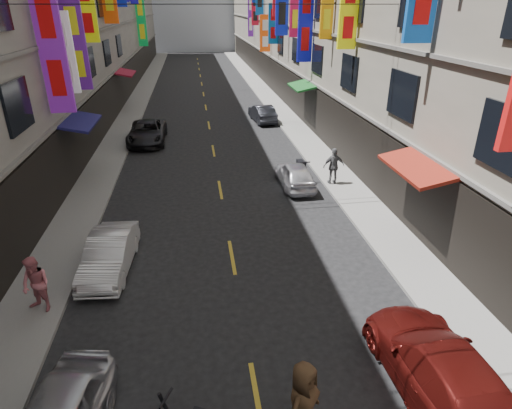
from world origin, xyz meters
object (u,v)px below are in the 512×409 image
object	(u,v)px
car_left_mid	(109,254)
car_right_far	(262,113)
pedestrian_crossing	(303,403)
car_right_mid	(295,174)
pedestrian_lfar	(36,285)
car_left_far	(147,132)
pedestrian_rfar	(334,166)
scooter_far_right	(301,170)
car_right_near	(442,371)

from	to	relation	value
car_left_mid	car_right_far	xyz separation A→B (m)	(8.00, 18.76, 0.02)
pedestrian_crossing	car_right_mid	bearing A→B (deg)	30.03
pedestrian_lfar	car_left_mid	bearing A→B (deg)	80.63
car_left_far	pedestrian_lfar	world-z (taller)	pedestrian_lfar
car_right_mid	pedestrian_rfar	xyz separation A→B (m)	(1.83, -0.18, 0.39)
scooter_far_right	car_left_mid	distance (m)	10.80
car_left_far	car_right_far	size ratio (longest dim) A/B	1.26
scooter_far_right	pedestrian_crossing	world-z (taller)	pedestrian_crossing
pedestrian_lfar	pedestrian_crossing	world-z (taller)	pedestrian_crossing
pedestrian_lfar	car_right_near	bearing A→B (deg)	5.57
car_right_mid	car_left_far	bearing A→B (deg)	-48.78
pedestrian_lfar	pedestrian_rfar	size ratio (longest dim) A/B	0.96
car_right_near	car_right_mid	size ratio (longest dim) A/B	1.38
car_right_far	pedestrian_crossing	xyz separation A→B (m)	(-3.26, -25.51, 0.33)
scooter_far_right	car_right_mid	distance (m)	1.13
car_right_far	pedestrian_rfar	distance (m)	12.88
car_right_mid	pedestrian_rfar	size ratio (longest dim) A/B	2.02
car_left_mid	car_right_mid	xyz separation A→B (m)	(7.57, 6.14, -0.01)
car_right_far	scooter_far_right	bearing A→B (deg)	84.62
car_left_mid	scooter_far_right	bearing A→B (deg)	45.25
pedestrian_crossing	pedestrian_rfar	bearing A→B (deg)	22.29
pedestrian_crossing	car_right_near	bearing A→B (deg)	-37.90
scooter_far_right	car_left_far	distance (m)	10.99
scooter_far_right	car_left_far	size ratio (longest dim) A/B	0.38
scooter_far_right	car_right_far	world-z (taller)	car_right_far
pedestrian_lfar	pedestrian_rfar	world-z (taller)	pedestrian_rfar
scooter_far_right	pedestrian_lfar	size ratio (longest dim) A/B	1.07
scooter_far_right	car_left_mid	size ratio (longest dim) A/B	0.49
pedestrian_lfar	scooter_far_right	bearing A→B (deg)	72.42
car_left_far	car_right_far	bearing A→B (deg)	28.55
scooter_far_right	car_right_mid	bearing A→B (deg)	58.63
car_left_far	car_right_far	xyz separation A→B (m)	(8.00, 4.26, -0.04)
car_right_mid	pedestrian_lfar	distance (m)	12.24
scooter_far_right	car_right_near	xyz separation A→B (m)	(-0.13, -13.31, 0.27)
car_right_far	car_left_mid	bearing A→B (deg)	60.86
car_left_far	car_left_mid	bearing A→B (deg)	-89.46
pedestrian_lfar	pedestrian_rfar	xyz separation A→B (m)	(10.98, 7.93, 0.03)
scooter_far_right	car_left_far	bearing A→B (deg)	-43.64
scooter_far_right	car_right_mid	world-z (taller)	car_right_mid
car_left_far	pedestrian_crossing	bearing A→B (deg)	-76.89
car_right_mid	pedestrian_crossing	distance (m)	13.21
pedestrian_lfar	car_right_mid	bearing A→B (deg)	70.90
scooter_far_right	car_left_mid	world-z (taller)	car_left_mid
pedestrian_rfar	car_right_mid	bearing A→B (deg)	-6.68
car_left_far	pedestrian_crossing	size ratio (longest dim) A/B	2.52
car_right_far	pedestrian_crossing	distance (m)	25.72
car_right_mid	scooter_far_right	bearing A→B (deg)	-120.96
car_right_near	pedestrian_lfar	xyz separation A→B (m)	(-9.58, 4.23, 0.25)
car_right_near	pedestrian_lfar	size ratio (longest dim) A/B	2.90
scooter_far_right	car_right_far	distance (m)	11.65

